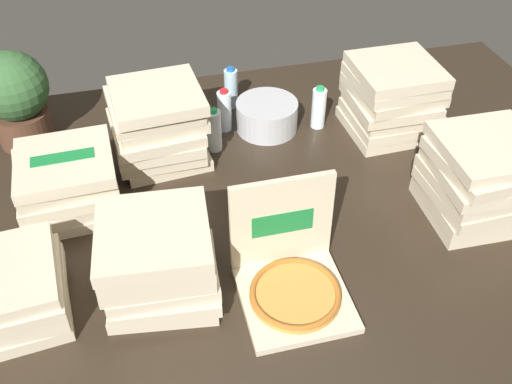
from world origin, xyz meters
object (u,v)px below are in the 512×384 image
(pizza_stack_center_near, at_px, (159,260))
(ice_bucket, at_px, (267,116))
(water_bottle_1, at_px, (224,111))
(water_bottle_2, at_px, (231,88))
(pizza_stack_right_far, at_px, (6,293))
(pizza_stack_right_near, at_px, (480,180))
(potted_plant, at_px, (15,96))
(open_pizza_box, at_px, (291,274))
(pizza_stack_left_far, at_px, (391,98))
(water_bottle_0, at_px, (214,130))
(water_bottle_3, at_px, (319,108))
(pizza_stack_left_near, at_px, (67,183))
(pizza_stack_left_mid, at_px, (158,125))

(pizza_stack_center_near, xyz_separation_m, ice_bucket, (0.57, 0.82, -0.08))
(water_bottle_1, xyz_separation_m, water_bottle_2, (0.07, 0.18, 0.00))
(pizza_stack_right_far, bearing_deg, pizza_stack_right_near, 2.23)
(water_bottle_2, bearing_deg, potted_plant, -176.62)
(pizza_stack_center_near, relative_size, potted_plant, 0.95)
(open_pizza_box, distance_m, pizza_stack_left_far, 1.04)
(ice_bucket, relative_size, water_bottle_1, 1.36)
(pizza_stack_left_far, distance_m, water_bottle_0, 0.78)
(pizza_stack_right_near, height_order, pizza_stack_center_near, pizza_stack_right_near)
(pizza_stack_right_far, xyz_separation_m, water_bottle_1, (0.86, 0.84, 0.00))
(pizza_stack_right_near, xyz_separation_m, potted_plant, (-1.64, 0.90, 0.06))
(water_bottle_3, bearing_deg, water_bottle_1, 168.97)
(pizza_stack_center_near, distance_m, ice_bucket, 1.00)
(pizza_stack_left_near, distance_m, water_bottle_2, 0.92)
(open_pizza_box, distance_m, pizza_stack_right_far, 0.89)
(pizza_stack_left_near, height_order, pizza_stack_left_far, pizza_stack_left_far)
(pizza_stack_left_mid, height_order, water_bottle_0, pizza_stack_left_mid)
(pizza_stack_right_near, distance_m, pizza_stack_left_far, 0.59)
(pizza_stack_left_mid, height_order, potted_plant, potted_plant)
(pizza_stack_left_near, relative_size, water_bottle_0, 1.95)
(open_pizza_box, distance_m, potted_plant, 1.41)
(pizza_stack_right_near, distance_m, water_bottle_3, 0.79)
(pizza_stack_left_mid, bearing_deg, pizza_stack_left_near, -148.81)
(pizza_stack_left_near, xyz_separation_m, pizza_stack_right_far, (-0.19, -0.47, -0.02))
(pizza_stack_left_mid, xyz_separation_m, water_bottle_3, (0.72, 0.06, -0.07))
(pizza_stack_left_near, relative_size, pizza_stack_left_mid, 0.99)
(pizza_stack_right_far, bearing_deg, water_bottle_1, 44.15)
(water_bottle_0, distance_m, water_bottle_3, 0.49)
(pizza_stack_right_near, height_order, water_bottle_3, pizza_stack_right_near)
(pizza_stack_right_near, distance_m, pizza_stack_left_mid, 1.26)
(water_bottle_0, height_order, water_bottle_1, same)
(open_pizza_box, height_order, potted_plant, potted_plant)
(ice_bucket, bearing_deg, pizza_stack_center_near, -125.01)
(open_pizza_box, xyz_separation_m, pizza_stack_left_mid, (-0.32, 0.82, 0.09))
(ice_bucket, bearing_deg, water_bottle_0, -159.54)
(ice_bucket, xyz_separation_m, water_bottle_3, (0.23, -0.04, 0.03))
(pizza_stack_center_near, bearing_deg, pizza_stack_left_mid, 83.32)
(water_bottle_3, bearing_deg, pizza_stack_right_far, -149.26)
(pizza_stack_right_near, xyz_separation_m, water_bottle_0, (-0.86, 0.64, -0.07))
(open_pizza_box, bearing_deg, pizza_stack_left_mid, 111.59)
(open_pizza_box, relative_size, ice_bucket, 1.35)
(pizza_stack_center_near, bearing_deg, pizza_stack_left_far, 31.64)
(open_pizza_box, height_order, pizza_stack_right_far, open_pizza_box)
(pizza_stack_left_far, relative_size, ice_bucket, 1.35)
(pizza_stack_right_far, distance_m, water_bottle_3, 1.48)
(pizza_stack_right_near, distance_m, pizza_stack_right_far, 1.65)
(pizza_stack_left_near, bearing_deg, water_bottle_1, 28.62)
(water_bottle_0, xyz_separation_m, water_bottle_1, (0.07, 0.14, 0.00))
(pizza_stack_left_near, distance_m, water_bottle_0, 0.64)
(pizza_stack_center_near, relative_size, water_bottle_1, 1.96)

